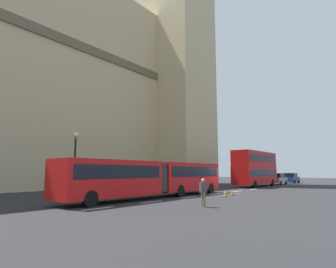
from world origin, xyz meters
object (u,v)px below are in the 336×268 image
double_decker_bus (255,167)px  pedestrian_near_cones (203,192)px  traffic_cone_middle (232,192)px  sedan_trailing (292,178)px  articulated_bus (154,176)px  sedan_lead (278,179)px  traffic_cone_west (225,194)px  street_lamp (75,160)px

double_decker_bus → pedestrian_near_cones: bearing=-165.4°
traffic_cone_middle → double_decker_bus: bearing=14.4°
sedan_trailing → pedestrian_near_cones: 41.85m
articulated_bus → sedan_lead: (30.70, -0.25, -0.83)m
traffic_cone_middle → pedestrian_near_cones: 9.02m
sedan_trailing → traffic_cone_west: bearing=-173.4°
double_decker_bus → pedestrian_near_cones: double_decker_bus is taller
double_decker_bus → traffic_cone_west: 18.26m
sedan_lead → pedestrian_near_cones: (-33.42, -6.12, -0.00)m
street_lamp → pedestrian_near_cones: size_ratio=3.12×
traffic_cone_west → traffic_cone_middle: size_ratio=1.00×
double_decker_bus → pedestrian_near_cones: (-24.54, -6.37, -1.80)m
sedan_lead → traffic_cone_middle: sedan_lead is taller
double_decker_bus → sedan_trailing: (16.86, -0.25, -1.80)m
sedan_trailing → street_lamp: 43.46m
sedan_trailing → street_lamp: bearing=173.7°
double_decker_bus → traffic_cone_west: bearing=-166.5°
traffic_cone_middle → street_lamp: 13.79m
street_lamp → traffic_cone_west: bearing=-45.1°
traffic_cone_middle → traffic_cone_west: bearing=-174.5°
double_decker_bus → traffic_cone_west: size_ratio=18.37×
street_lamp → pedestrian_near_cones: bearing=-80.9°
traffic_cone_middle → pedestrian_near_cones: bearing=-165.1°
articulated_bus → sedan_lead: size_ratio=3.92×
sedan_trailing → double_decker_bus: bearing=179.2°
sedan_trailing → street_lamp: size_ratio=0.83×
traffic_cone_west → traffic_cone_middle: same height
street_lamp → pedestrian_near_cones: 11.22m
sedan_lead → sedan_trailing: (7.98, 0.01, 0.00)m
traffic_cone_middle → pedestrian_near_cones: size_ratio=0.34×
pedestrian_near_cones → sedan_trailing: bearing=8.4°
articulated_bus → double_decker_bus: (21.82, 0.00, 0.96)m
pedestrian_near_cones → street_lamp: bearing=99.1°
sedan_lead → traffic_cone_west: sedan_lead is taller
traffic_cone_middle → sedan_lead: bearing=8.7°
double_decker_bus → sedan_lead: size_ratio=2.42×
double_decker_bus → traffic_cone_middle: size_ratio=18.37×
articulated_bus → double_decker_bus: double_decker_bus is taller
double_decker_bus → sedan_trailing: double_decker_bus is taller
double_decker_bus → street_lamp: (-26.29, 4.50, 0.35)m
sedan_lead → traffic_cone_west: 26.78m
articulated_bus → sedan_trailing: size_ratio=3.92×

